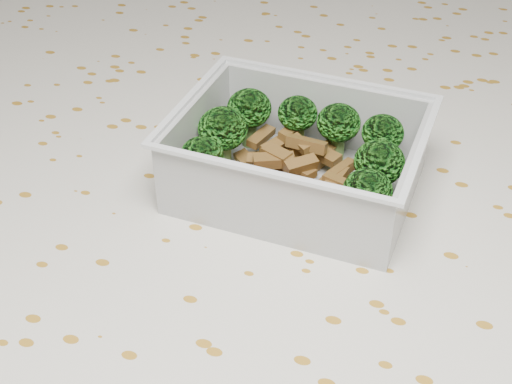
% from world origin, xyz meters
% --- Properties ---
extents(dining_table, '(1.40, 0.90, 0.75)m').
position_xyz_m(dining_table, '(0.00, 0.00, 0.67)').
color(dining_table, brown).
rests_on(dining_table, ground).
extents(tablecloth, '(1.46, 0.96, 0.19)m').
position_xyz_m(tablecloth, '(0.00, 0.00, 0.72)').
color(tablecloth, beige).
rests_on(tablecloth, dining_table).
extents(lunch_container, '(0.18, 0.14, 0.06)m').
position_xyz_m(lunch_container, '(0.02, 0.03, 0.78)').
color(lunch_container, silver).
rests_on(lunch_container, tablecloth).
extents(broccoli_florets, '(0.15, 0.11, 0.05)m').
position_xyz_m(broccoli_florets, '(0.02, 0.05, 0.79)').
color(broccoli_florets, '#608C3F').
rests_on(broccoli_florets, lunch_container).
extents(meat_pile, '(0.11, 0.07, 0.03)m').
position_xyz_m(meat_pile, '(0.02, 0.04, 0.77)').
color(meat_pile, brown).
rests_on(meat_pile, lunch_container).
extents(sausage, '(0.15, 0.03, 0.02)m').
position_xyz_m(sausage, '(0.03, -0.00, 0.78)').
color(sausage, red).
rests_on(sausage, lunch_container).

